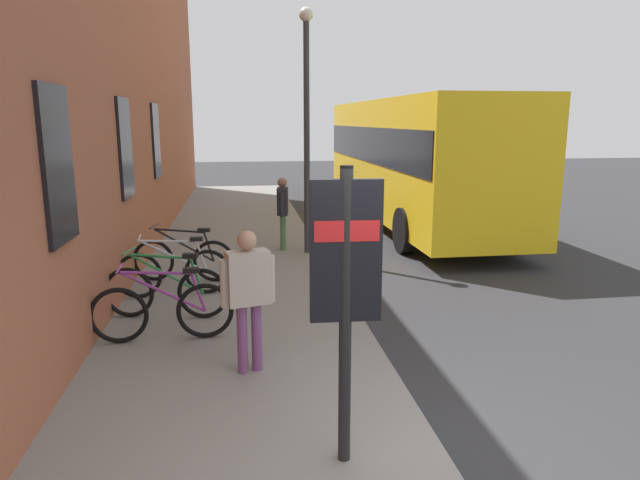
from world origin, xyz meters
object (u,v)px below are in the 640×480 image
(bicycle_mid_rack, at_px, (166,291))
(pedestrian_near_bus, at_px, (248,287))
(transit_info_sign, at_px, (346,271))
(pedestrian_by_facade, at_px, (283,206))
(city_bus, at_px, (412,155))
(bicycle_end_of_row, at_px, (184,259))
(bicycle_far_end, at_px, (174,272))
(street_lamp, at_px, (307,111))
(bicycle_under_window, at_px, (163,311))

(bicycle_mid_rack, xyz_separation_m, pedestrian_near_bus, (-1.91, -1.12, 0.58))
(bicycle_mid_rack, relative_size, pedestrian_near_bus, 1.10)
(transit_info_sign, relative_size, pedestrian_by_facade, 1.56)
(pedestrian_near_bus, bearing_deg, city_bus, -26.76)
(bicycle_end_of_row, bearing_deg, bicycle_far_end, 174.55)
(transit_info_sign, bearing_deg, pedestrian_by_facade, -0.69)
(bicycle_far_end, bearing_deg, transit_info_sign, -158.53)
(bicycle_mid_rack, xyz_separation_m, bicycle_far_end, (1.03, 0.01, 0.00))
(city_bus, xyz_separation_m, pedestrian_near_bus, (-9.13, 4.60, -0.83))
(bicycle_far_end, distance_m, street_lamp, 4.41)
(bicycle_mid_rack, distance_m, street_lamp, 5.10)
(bicycle_mid_rack, distance_m, pedestrian_by_facade, 4.56)
(bicycle_under_window, xyz_separation_m, pedestrian_by_facade, (4.95, -1.88, 0.55))
(street_lamp, bearing_deg, pedestrian_by_facade, 52.36)
(bicycle_far_end, relative_size, city_bus, 0.17)
(bicycle_far_end, height_order, pedestrian_by_facade, pedestrian_by_facade)
(bicycle_under_window, distance_m, street_lamp, 5.73)
(bicycle_end_of_row, height_order, city_bus, city_bus)
(bicycle_end_of_row, xyz_separation_m, street_lamp, (1.86, -2.35, 2.52))
(bicycle_mid_rack, distance_m, bicycle_end_of_row, 1.86)
(pedestrian_by_facade, bearing_deg, transit_info_sign, 179.31)
(transit_info_sign, height_order, pedestrian_by_facade, transit_info_sign)
(transit_info_sign, xyz_separation_m, street_lamp, (7.41, -0.57, 1.31))
(bicycle_mid_rack, distance_m, pedestrian_near_bus, 2.29)
(bicycle_far_end, distance_m, bicycle_end_of_row, 0.84)
(bicycle_end_of_row, xyz_separation_m, city_bus, (5.36, -5.65, 1.41))
(transit_info_sign, distance_m, city_bus, 11.58)
(bicycle_end_of_row, relative_size, street_lamp, 0.36)
(bicycle_under_window, height_order, transit_info_sign, transit_info_sign)
(bicycle_mid_rack, relative_size, street_lamp, 0.36)
(transit_info_sign, height_order, pedestrian_near_bus, transit_info_sign)
(bicycle_under_window, distance_m, pedestrian_by_facade, 5.32)
(transit_info_sign, height_order, city_bus, city_bus)
(bicycle_under_window, bearing_deg, transit_info_sign, -147.80)
(bicycle_end_of_row, distance_m, pedestrian_by_facade, 2.96)
(pedestrian_near_bus, height_order, street_lamp, street_lamp)
(bicycle_mid_rack, height_order, bicycle_far_end, same)
(transit_info_sign, relative_size, street_lamp, 0.49)
(bicycle_mid_rack, relative_size, city_bus, 0.17)
(city_bus, bearing_deg, pedestrian_by_facade, 129.64)
(city_bus, xyz_separation_m, street_lamp, (-3.50, 3.30, 1.11))
(city_bus, bearing_deg, bicycle_under_window, 145.00)
(city_bus, relative_size, pedestrian_by_facade, 6.83)
(bicycle_far_end, xyz_separation_m, city_bus, (6.19, -5.73, 1.41))
(pedestrian_near_bus, bearing_deg, pedestrian_by_facade, -7.81)
(bicycle_end_of_row, height_order, street_lamp, street_lamp)
(city_bus, height_order, street_lamp, street_lamp)
(transit_info_sign, bearing_deg, bicycle_end_of_row, 17.75)
(bicycle_mid_rack, relative_size, bicycle_far_end, 0.99)
(transit_info_sign, distance_m, pedestrian_near_bus, 2.03)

